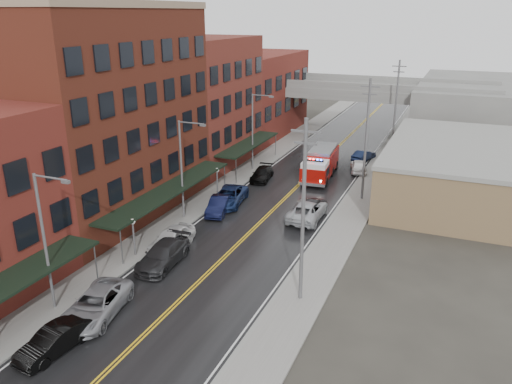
% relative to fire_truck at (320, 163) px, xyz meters
% --- Properties ---
extents(road, '(11.00, 160.00, 0.02)m').
position_rel_fire_truck_xyz_m(road, '(-1.38, -10.26, -1.71)').
color(road, black).
rests_on(road, ground).
extents(sidewalk_left, '(3.00, 160.00, 0.15)m').
position_rel_fire_truck_xyz_m(sidewalk_left, '(-8.68, -10.26, -1.64)').
color(sidewalk_left, slate).
rests_on(sidewalk_left, ground).
extents(sidewalk_right, '(3.00, 160.00, 0.15)m').
position_rel_fire_truck_xyz_m(sidewalk_right, '(5.92, -10.26, -1.64)').
color(sidewalk_right, slate).
rests_on(sidewalk_right, ground).
extents(curb_left, '(0.30, 160.00, 0.15)m').
position_rel_fire_truck_xyz_m(curb_left, '(-7.03, -10.26, -1.64)').
color(curb_left, gray).
rests_on(curb_left, ground).
extents(curb_right, '(0.30, 160.00, 0.15)m').
position_rel_fire_truck_xyz_m(curb_right, '(4.27, -10.26, -1.64)').
color(curb_right, gray).
rests_on(curb_right, ground).
extents(brick_building_b, '(9.00, 20.00, 18.00)m').
position_rel_fire_truck_xyz_m(brick_building_b, '(-14.68, -17.26, 7.28)').
color(brick_building_b, '#4D2114').
rests_on(brick_building_b, ground).
extents(brick_building_c, '(9.00, 15.00, 15.00)m').
position_rel_fire_truck_xyz_m(brick_building_c, '(-14.68, 0.24, 5.78)').
color(brick_building_c, maroon).
rests_on(brick_building_c, ground).
extents(brick_building_far, '(9.00, 20.00, 12.00)m').
position_rel_fire_truck_xyz_m(brick_building_far, '(-14.68, 17.74, 4.28)').
color(brick_building_far, maroon).
rests_on(brick_building_far, ground).
extents(tan_building, '(14.00, 22.00, 5.00)m').
position_rel_fire_truck_xyz_m(tan_building, '(14.62, -0.26, 0.78)').
color(tan_building, brown).
rests_on(tan_building, ground).
extents(right_far_block, '(18.00, 30.00, 8.00)m').
position_rel_fire_truck_xyz_m(right_far_block, '(16.62, 29.74, 2.28)').
color(right_far_block, slate).
rests_on(right_far_block, ground).
extents(awning_1, '(2.60, 18.00, 3.09)m').
position_rel_fire_truck_xyz_m(awning_1, '(-8.87, -17.26, 1.27)').
color(awning_1, black).
rests_on(awning_1, ground).
extents(awning_2, '(2.60, 13.00, 3.09)m').
position_rel_fire_truck_xyz_m(awning_2, '(-8.87, 0.24, 1.27)').
color(awning_2, black).
rests_on(awning_2, ground).
extents(globe_lamp_1, '(0.44, 0.44, 3.12)m').
position_rel_fire_truck_xyz_m(globe_lamp_1, '(-7.78, -24.26, 0.59)').
color(globe_lamp_1, '#59595B').
rests_on(globe_lamp_1, ground).
extents(globe_lamp_2, '(0.44, 0.44, 3.12)m').
position_rel_fire_truck_xyz_m(globe_lamp_2, '(-7.78, -10.26, 0.59)').
color(globe_lamp_2, '#59595B').
rests_on(globe_lamp_2, ground).
extents(street_lamp_0, '(2.64, 0.22, 9.00)m').
position_rel_fire_truck_xyz_m(street_lamp_0, '(-7.93, -32.26, 3.47)').
color(street_lamp_0, '#59595B').
rests_on(street_lamp_0, ground).
extents(street_lamp_1, '(2.64, 0.22, 9.00)m').
position_rel_fire_truck_xyz_m(street_lamp_1, '(-7.93, -16.26, 3.47)').
color(street_lamp_1, '#59595B').
rests_on(street_lamp_1, ground).
extents(street_lamp_2, '(2.64, 0.22, 9.00)m').
position_rel_fire_truck_xyz_m(street_lamp_2, '(-7.93, -0.26, 3.47)').
color(street_lamp_2, '#59595B').
rests_on(street_lamp_2, ground).
extents(utility_pole_0, '(1.80, 0.24, 12.00)m').
position_rel_fire_truck_xyz_m(utility_pole_0, '(5.82, -25.26, 4.59)').
color(utility_pole_0, '#59595B').
rests_on(utility_pole_0, ground).
extents(utility_pole_1, '(1.80, 0.24, 12.00)m').
position_rel_fire_truck_xyz_m(utility_pole_1, '(5.82, -5.26, 4.59)').
color(utility_pole_1, '#59595B').
rests_on(utility_pole_1, ground).
extents(utility_pole_2, '(1.80, 0.24, 12.00)m').
position_rel_fire_truck_xyz_m(utility_pole_2, '(5.82, 14.74, 4.59)').
color(utility_pole_2, '#59595B').
rests_on(utility_pole_2, ground).
extents(overpass, '(40.00, 10.00, 7.50)m').
position_rel_fire_truck_xyz_m(overpass, '(-1.38, 21.74, 4.27)').
color(overpass, slate).
rests_on(overpass, ground).
extents(fire_truck, '(4.02, 8.87, 3.17)m').
position_rel_fire_truck_xyz_m(fire_truck, '(0.00, 0.00, 0.00)').
color(fire_truck, '#8E0B06').
rests_on(fire_truck, ground).
extents(parked_car_left_1, '(2.04, 4.58, 1.46)m').
position_rel_fire_truck_xyz_m(parked_car_left_1, '(-5.02, -35.56, -0.99)').
color(parked_car_left_1, black).
rests_on(parked_car_left_1, ground).
extents(parked_car_left_2, '(3.77, 6.24, 1.62)m').
position_rel_fire_truck_xyz_m(parked_car_left_2, '(-5.19, -31.84, -0.91)').
color(parked_car_left_2, gray).
rests_on(parked_car_left_2, ground).
extents(parked_car_left_3, '(2.65, 5.78, 1.64)m').
position_rel_fire_truck_xyz_m(parked_car_left_3, '(-5.03, -24.56, -0.90)').
color(parked_car_left_3, black).
rests_on(parked_car_left_3, ground).
extents(parked_car_left_4, '(2.10, 4.95, 1.67)m').
position_rel_fire_truck_xyz_m(parked_car_left_4, '(-5.98, -21.88, -0.88)').
color(parked_car_left_4, silver).
rests_on(parked_car_left_4, ground).
extents(parked_car_left_5, '(2.60, 4.89, 1.53)m').
position_rel_fire_truck_xyz_m(parked_car_left_5, '(-5.78, -13.91, -0.95)').
color(parked_car_left_5, black).
rests_on(parked_car_left_5, ground).
extents(parked_car_left_6, '(3.47, 6.10, 1.61)m').
position_rel_fire_truck_xyz_m(parked_car_left_6, '(-5.91, -11.46, -0.91)').
color(parked_car_left_6, '#14224B').
rests_on(parked_car_left_6, ground).
extents(parked_car_left_7, '(2.54, 4.94, 1.37)m').
position_rel_fire_truck_xyz_m(parked_car_left_7, '(-5.75, -3.28, -1.03)').
color(parked_car_left_7, black).
rests_on(parked_car_left_7, ground).
extents(parked_car_right_0, '(2.83, 5.98, 1.65)m').
position_rel_fire_truck_xyz_m(parked_car_right_0, '(2.22, -12.06, -0.89)').
color(parked_car_right_0, '#A9ACB1').
rests_on(parked_car_right_0, ground).
extents(parked_car_right_1, '(2.00, 4.72, 1.36)m').
position_rel_fire_truck_xyz_m(parked_car_right_1, '(2.22, -10.46, -1.04)').
color(parked_car_right_1, '#262629').
rests_on(parked_car_right_1, ground).
extents(parked_car_right_2, '(2.83, 4.70, 1.50)m').
position_rel_fire_truck_xyz_m(parked_car_right_2, '(3.62, 3.78, -0.97)').
color(parked_car_right_2, white).
rests_on(parked_car_right_2, ground).
extents(parked_car_right_3, '(2.55, 4.26, 1.33)m').
position_rel_fire_truck_xyz_m(parked_car_right_3, '(3.21, 8.86, -1.05)').
color(parked_car_right_3, black).
rests_on(parked_car_right_3, ground).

